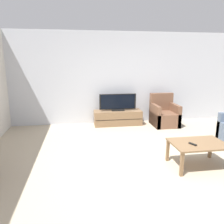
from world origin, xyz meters
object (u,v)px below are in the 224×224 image
(tv_stand, at_px, (118,118))
(tv, at_px, (118,103))
(armchair, at_px, (164,115))
(remote, at_px, (193,144))
(coffee_table, at_px, (198,146))

(tv_stand, relative_size, tv, 1.29)
(tv_stand, xyz_separation_m, armchair, (1.34, -0.25, 0.08))
(tv_stand, bearing_deg, tv, -90.00)
(armchair, height_order, remote, armchair)
(tv, height_order, armchair, tv)
(armchair, bearing_deg, tv_stand, 169.33)
(tv, distance_m, coffee_table, 2.99)
(tv_stand, distance_m, armchair, 1.37)
(tv_stand, bearing_deg, remote, -74.47)
(remote, bearing_deg, armchair, 54.91)
(remote, bearing_deg, tv_stand, 82.01)
(tv, xyz_separation_m, coffee_table, (0.95, -2.82, -0.27))
(tv_stand, distance_m, tv, 0.44)
(coffee_table, bearing_deg, tv, 108.64)
(tv_stand, xyz_separation_m, remote, (0.80, -2.89, 0.24))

